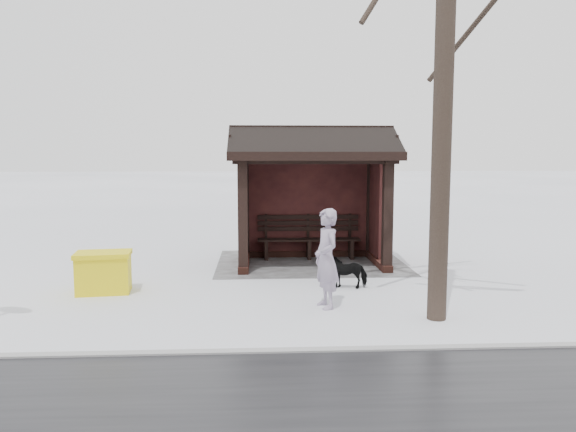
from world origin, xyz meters
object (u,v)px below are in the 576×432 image
object	(u,v)px
pedestrian	(326,258)
dog	(347,271)
bus_shelter	(311,168)
grit_bin	(104,272)

from	to	relation	value
pedestrian	dog	xyz separation A→B (m)	(-0.56, -1.34, -0.50)
bus_shelter	grit_bin	bearing A→B (deg)	31.76
dog	grit_bin	xyz separation A→B (m)	(4.43, 0.15, 0.07)
bus_shelter	grit_bin	world-z (taller)	bus_shelter
pedestrian	grit_bin	world-z (taller)	pedestrian
dog	grit_bin	size ratio (longest dim) A/B	0.71
grit_bin	pedestrian	bearing A→B (deg)	156.13
pedestrian	grit_bin	size ratio (longest dim) A/B	1.57
bus_shelter	grit_bin	xyz separation A→B (m)	(3.96, 2.45, -1.79)
bus_shelter	pedestrian	xyz separation A→B (m)	(0.09, 3.64, -1.36)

